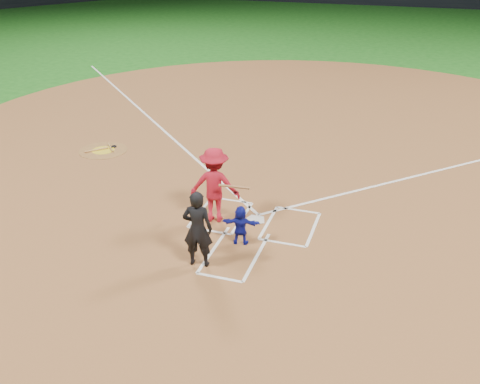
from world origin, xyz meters
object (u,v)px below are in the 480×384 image
(on_deck_circle, at_px, (103,150))
(catcher, at_px, (241,225))
(home_plate, at_px, (255,220))
(batter_at_plate, at_px, (215,185))
(umpire, at_px, (198,229))

(on_deck_circle, xyz_separation_m, catcher, (6.58, -4.41, 0.51))
(home_plate, relative_size, catcher, 0.59)
(catcher, xyz_separation_m, batter_at_plate, (-1.02, 0.94, 0.52))
(umpire, bearing_deg, batter_at_plate, -88.57)
(umpire, bearing_deg, catcher, -127.07)
(umpire, relative_size, batter_at_plate, 0.92)
(on_deck_circle, relative_size, batter_at_plate, 0.83)
(home_plate, xyz_separation_m, batter_at_plate, (-1.04, -0.29, 1.02))
(on_deck_circle, xyz_separation_m, umpire, (5.94, -5.60, 0.94))
(home_plate, height_order, umpire, umpire)
(on_deck_circle, height_order, batter_at_plate, batter_at_plate)
(home_plate, bearing_deg, on_deck_circle, -25.71)
(catcher, bearing_deg, home_plate, -100.42)
(on_deck_circle, relative_size, catcher, 1.66)
(on_deck_circle, xyz_separation_m, batter_at_plate, (5.55, -3.47, 1.02))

